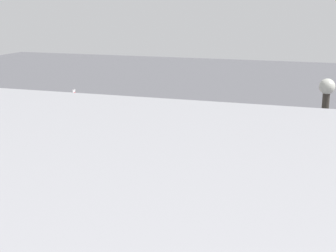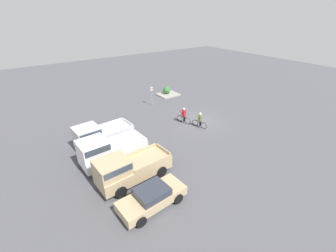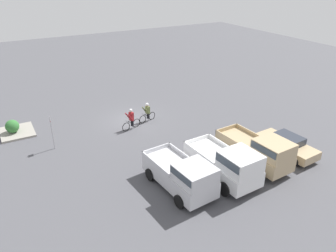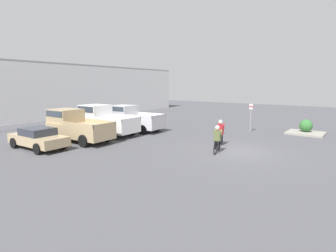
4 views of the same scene
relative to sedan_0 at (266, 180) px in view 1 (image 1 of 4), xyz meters
The scene contains 11 objects.
ground_plane 12.34m from the sedan_0, 55.29° to the right, with size 80.00×80.00×0.00m, color #4C4C51.
sedan_0 is the anchor object (origin of this frame).
pickup_truck_0 2.82m from the sedan_0, ahead, with size 2.42×5.32×2.22m.
pickup_truck_1 5.63m from the sedan_0, ahead, with size 2.50×5.13×2.35m.
pickup_truck_2 8.38m from the sedan_0, ahead, with size 2.56×5.02×2.16m.
cyclist_0 11.61m from the sedan_0, 48.21° to the right, with size 1.71×0.58×1.74m.
cyclist_1 11.09m from the sedan_0, 57.27° to the right, with size 1.66×0.57×1.65m.
fire_lane_sign 16.14m from the sedan_0, 31.54° to the right, with size 0.06×0.30×2.49m.
lamppost 8.78m from the sedan_0, 103.84° to the left, with size 0.36×0.36×6.32m.
curb_island 20.01m from the sedan_0, 37.99° to the right, with size 2.42×2.74×0.15m, color gray.
shrub 20.17m from the sedan_0, 37.43° to the right, with size 1.01×1.01×1.01m.
Camera 1 is at (-8.76, 29.16, 7.94)m, focal length 50.00 mm.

